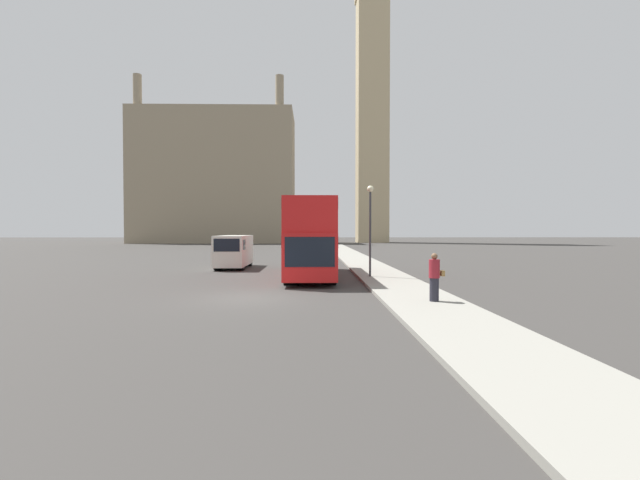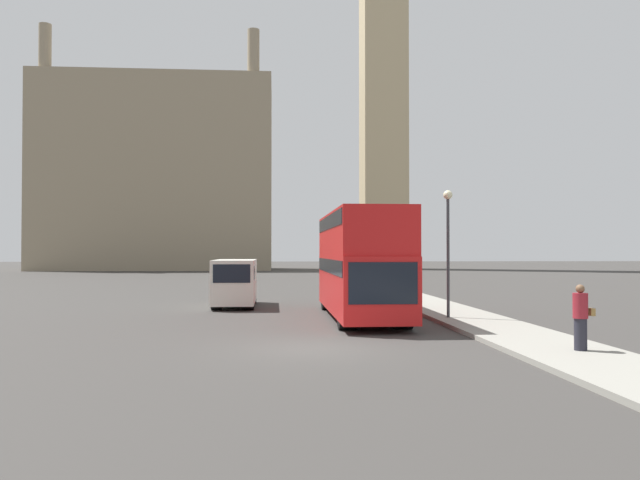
{
  "view_description": "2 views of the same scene",
  "coord_description": "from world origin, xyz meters",
  "px_view_note": "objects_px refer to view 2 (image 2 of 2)",
  "views": [
    {
      "loc": [
        2.41,
        -17.0,
        2.68
      ],
      "look_at": [
        2.91,
        8.41,
        2.12
      ],
      "focal_mm": 24.0,
      "sensor_mm": 36.0,
      "label": 1
    },
    {
      "loc": [
        -1.22,
        -17.63,
        2.74
      ],
      "look_at": [
        1.33,
        16.53,
        3.37
      ],
      "focal_mm": 35.0,
      "sensor_mm": 36.0,
      "label": 2
    }
  ],
  "objects_px": {
    "clock_tower": "(383,15)",
    "white_van": "(235,281)",
    "red_double_decker_bus": "(360,260)",
    "street_lamp": "(448,232)",
    "pedestrian": "(581,317)"
  },
  "relations": [
    {
      "from": "red_double_decker_bus",
      "to": "street_lamp",
      "type": "height_order",
      "value": "street_lamp"
    },
    {
      "from": "white_van",
      "to": "pedestrian",
      "type": "height_order",
      "value": "white_van"
    },
    {
      "from": "red_double_decker_bus",
      "to": "street_lamp",
      "type": "distance_m",
      "value": 3.71
    },
    {
      "from": "pedestrian",
      "to": "red_double_decker_bus",
      "type": "bearing_deg",
      "value": 115.09
    },
    {
      "from": "white_van",
      "to": "street_lamp",
      "type": "relative_size",
      "value": 1.08
    },
    {
      "from": "clock_tower",
      "to": "white_van",
      "type": "height_order",
      "value": "clock_tower"
    },
    {
      "from": "pedestrian",
      "to": "street_lamp",
      "type": "relative_size",
      "value": 0.34
    },
    {
      "from": "clock_tower",
      "to": "white_van",
      "type": "xyz_separation_m",
      "value": [
        -19.06,
        -65.33,
        -38.72
      ]
    },
    {
      "from": "clock_tower",
      "to": "red_double_decker_bus",
      "type": "xyz_separation_m",
      "value": [
        -13.61,
        -71.06,
        -37.57
      ]
    },
    {
      "from": "street_lamp",
      "to": "red_double_decker_bus",
      "type": "bearing_deg",
      "value": 159.01
    },
    {
      "from": "red_double_decker_bus",
      "to": "street_lamp",
      "type": "bearing_deg",
      "value": -20.99
    },
    {
      "from": "pedestrian",
      "to": "street_lamp",
      "type": "xyz_separation_m",
      "value": [
        -1.17,
        8.3,
        2.49
      ]
    },
    {
      "from": "red_double_decker_bus",
      "to": "pedestrian",
      "type": "relative_size",
      "value": 6.2
    },
    {
      "from": "white_van",
      "to": "street_lamp",
      "type": "bearing_deg",
      "value": -38.64
    },
    {
      "from": "street_lamp",
      "to": "white_van",
      "type": "bearing_deg",
      "value": 141.36
    }
  ]
}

